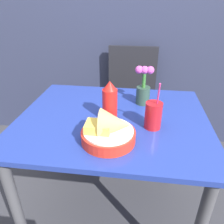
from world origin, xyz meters
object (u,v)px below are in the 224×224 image
at_px(ketchup_bottle, 110,102).
at_px(drink_cup, 153,116).
at_px(chair_far_window, 131,93).
at_px(food_basket, 110,131).
at_px(flower_vase, 143,88).

xyz_separation_m(ketchup_bottle, drink_cup, (0.20, -0.05, -0.04)).
height_order(chair_far_window, ketchup_bottle, ketchup_bottle).
relative_size(chair_far_window, drink_cup, 3.94).
bearing_deg(ketchup_bottle, chair_far_window, 85.02).
height_order(chair_far_window, food_basket, chair_far_window).
xyz_separation_m(chair_far_window, ketchup_bottle, (-0.07, -0.78, 0.29)).
height_order(ketchup_bottle, flower_vase, flower_vase).
bearing_deg(chair_far_window, flower_vase, -81.26).
relative_size(food_basket, flower_vase, 1.05).
bearing_deg(chair_far_window, ketchup_bottle, -94.98).
height_order(chair_far_window, drink_cup, drink_cup).
bearing_deg(drink_cup, ketchup_bottle, 167.27).
distance_m(food_basket, flower_vase, 0.41).
bearing_deg(flower_vase, food_basket, -108.60).
xyz_separation_m(food_basket, drink_cup, (0.18, 0.13, 0.01)).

